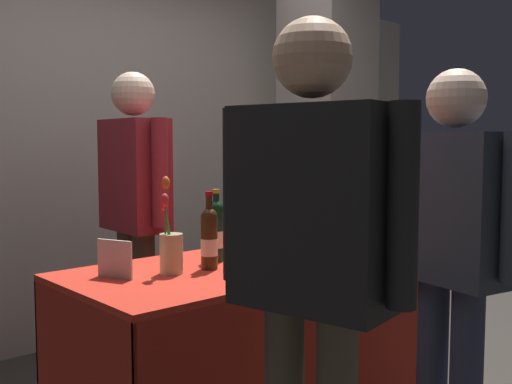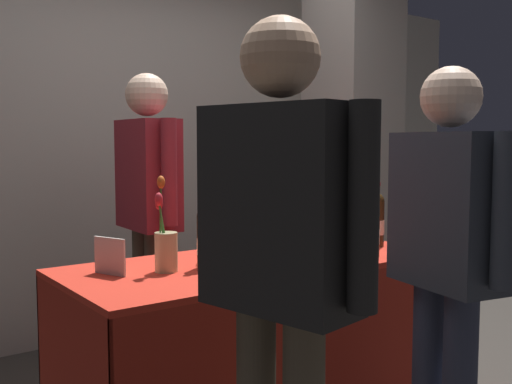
% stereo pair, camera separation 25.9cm
% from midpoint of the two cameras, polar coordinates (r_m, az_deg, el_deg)
% --- Properties ---
extents(back_partition, '(7.01, 0.12, 2.50)m').
position_cam_midpoint_polar(back_partition, '(4.08, -12.83, 3.94)').
color(back_partition, '#9E998E').
rests_on(back_partition, ground_plane).
extents(concrete_pillar, '(0.53, 0.53, 3.35)m').
position_cam_midpoint_polar(concrete_pillar, '(4.43, 10.94, 9.53)').
color(concrete_pillar, gray).
rests_on(concrete_pillar, ground_plane).
extents(tasting_table, '(1.68, 0.75, 0.79)m').
position_cam_midpoint_polar(tasting_table, '(2.69, 2.81, -11.61)').
color(tasting_table, red).
rests_on(tasting_table, ground_plane).
extents(featured_wine_bottle, '(0.07, 0.07, 0.31)m').
position_cam_midpoint_polar(featured_wine_bottle, '(2.60, -0.99, -3.60)').
color(featured_wine_bottle, black).
rests_on(featured_wine_bottle, tasting_table).
extents(display_bottle_0, '(0.07, 0.07, 0.34)m').
position_cam_midpoint_polar(display_bottle_0, '(3.12, 7.57, -2.15)').
color(display_bottle_0, '#192333').
rests_on(display_bottle_0, tasting_table).
extents(display_bottle_1, '(0.07, 0.07, 0.32)m').
position_cam_midpoint_polar(display_bottle_1, '(2.44, -1.86, -4.30)').
color(display_bottle_1, '#38230F').
rests_on(display_bottle_1, tasting_table).
extents(display_bottle_2, '(0.08, 0.08, 0.31)m').
position_cam_midpoint_polar(display_bottle_2, '(2.52, 7.65, -4.12)').
color(display_bottle_2, black).
rests_on(display_bottle_2, tasting_table).
extents(display_bottle_3, '(0.07, 0.07, 0.35)m').
position_cam_midpoint_polar(display_bottle_3, '(2.30, 3.12, -4.42)').
color(display_bottle_3, '#192333').
rests_on(display_bottle_3, tasting_table).
extents(display_bottle_4, '(0.08, 0.08, 0.35)m').
position_cam_midpoint_polar(display_bottle_4, '(3.22, 11.01, -1.85)').
color(display_bottle_4, '#192333').
rests_on(display_bottle_4, tasting_table).
extents(display_bottle_5, '(0.08, 0.08, 0.33)m').
position_cam_midpoint_polar(display_bottle_5, '(2.49, 4.99, -3.72)').
color(display_bottle_5, '#192333').
rests_on(display_bottle_5, tasting_table).
extents(display_bottle_6, '(0.07, 0.07, 0.34)m').
position_cam_midpoint_polar(display_bottle_6, '(2.96, 3.91, -2.54)').
color(display_bottle_6, '#192333').
rests_on(display_bottle_6, tasting_table).
extents(display_bottle_7, '(0.07, 0.07, 0.31)m').
position_cam_midpoint_polar(display_bottle_7, '(2.75, 13.73, -3.38)').
color(display_bottle_7, '#38230F').
rests_on(display_bottle_7, tasting_table).
extents(display_bottle_8, '(0.08, 0.08, 0.32)m').
position_cam_midpoint_polar(display_bottle_8, '(3.04, 13.88, -2.52)').
color(display_bottle_8, '#38230F').
rests_on(display_bottle_8, tasting_table).
extents(wine_glass_near_vendor, '(0.07, 0.07, 0.14)m').
position_cam_midpoint_polar(wine_glass_near_vendor, '(2.78, 3.78, -3.84)').
color(wine_glass_near_vendor, silver).
rests_on(wine_glass_near_vendor, tasting_table).
extents(wine_glass_mid, '(0.07, 0.07, 0.15)m').
position_cam_midpoint_polar(wine_glass_mid, '(2.81, 9.66, -3.65)').
color(wine_glass_mid, silver).
rests_on(wine_glass_mid, tasting_table).
extents(flower_vase, '(0.10, 0.09, 0.38)m').
position_cam_midpoint_polar(flower_vase, '(2.39, -5.60, -5.14)').
color(flower_vase, tan).
rests_on(flower_vase, tasting_table).
extents(brochure_stand, '(0.07, 0.15, 0.15)m').
position_cam_midpoint_polar(brochure_stand, '(2.37, -10.79, -6.09)').
color(brochure_stand, silver).
rests_on(brochure_stand, tasting_table).
extents(vendor_presenter, '(0.23, 0.61, 1.67)m').
position_cam_midpoint_polar(vendor_presenter, '(3.26, -8.05, -0.44)').
color(vendor_presenter, '#4C4233').
rests_on(vendor_presenter, ground_plane).
extents(taster_foreground_right, '(0.29, 0.62, 1.65)m').
position_cam_midpoint_polar(taster_foreground_right, '(1.71, 6.62, -5.48)').
color(taster_foreground_right, '#4C4233').
rests_on(taster_foreground_right, ground_plane).
extents(taster_foreground_left, '(0.29, 0.58, 1.57)m').
position_cam_midpoint_polar(taster_foreground_left, '(2.30, 20.92, -4.68)').
color(taster_foreground_left, '#2D3347').
rests_on(taster_foreground_left, ground_plane).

